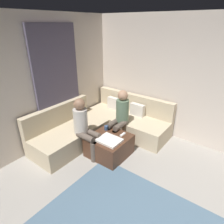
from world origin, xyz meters
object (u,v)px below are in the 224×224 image
Objects in this scene: person_on_couch_back at (120,115)px; game_remote at (123,134)px; ottoman at (109,145)px; sectional_couch at (103,125)px; coffee_mug at (106,128)px; person_on_couch_side at (84,126)px.

game_remote is at bearing 133.44° from person_on_couch_back.
ottoman is 0.71m from person_on_couch_back.
sectional_couch reaches higher than coffee_mug.
game_remote is at bearing 129.63° from person_on_couch_side.
person_on_couch_side is (-0.29, -0.80, 0.00)m from person_on_couch_back.
coffee_mug is (-0.22, 0.18, 0.26)m from ottoman.
coffee_mug is 0.52m from person_on_couch_side.
sectional_couch is 17.00× the size of game_remote.
person_on_couch_back is (-0.12, 0.54, 0.45)m from ottoman.
ottoman is 0.63× the size of person_on_couch_back.
person_on_couch_side is at bearing -140.37° from game_remote.
person_on_couch_back reaches higher than sectional_couch.
sectional_couch is 0.58m from person_on_couch_back.
sectional_couch is 26.84× the size of coffee_mug.
ottoman is 8.00× the size of coffee_mug.
person_on_couch_back reaches higher than coffee_mug.
sectional_couch is 2.12× the size of person_on_couch_back.
person_on_couch_back is (-0.30, 0.32, 0.23)m from game_remote.
person_on_couch_back is at bearing 7.20° from sectional_couch.
person_on_couch_back reaches higher than ottoman.
game_remote is at bearing 5.71° from coffee_mug.
ottoman is at bearing -129.29° from game_remote.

